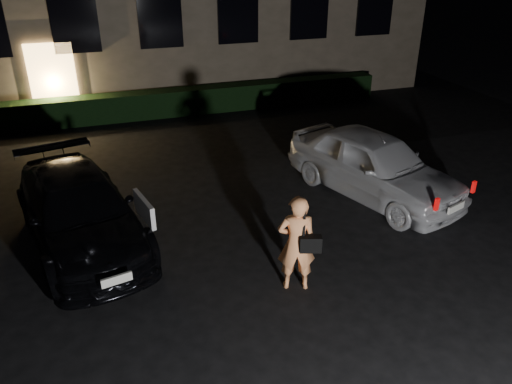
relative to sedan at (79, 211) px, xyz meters
name	(u,v)px	position (x,y,z in m)	size (l,w,h in m)	color
ground	(281,307)	(2.95, -3.10, -0.67)	(80.00, 80.00, 0.00)	black
hedge	(169,103)	(2.95, 7.40, -0.24)	(15.00, 0.70, 0.85)	black
sedan	(79,211)	(0.00, 0.00, 0.00)	(2.80, 4.90, 1.34)	black
hatch	(374,164)	(6.38, 0.01, 0.08)	(3.05, 4.71, 1.49)	silver
man	(297,243)	(3.37, -2.66, 0.20)	(0.72, 0.59, 1.73)	#FF9E60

